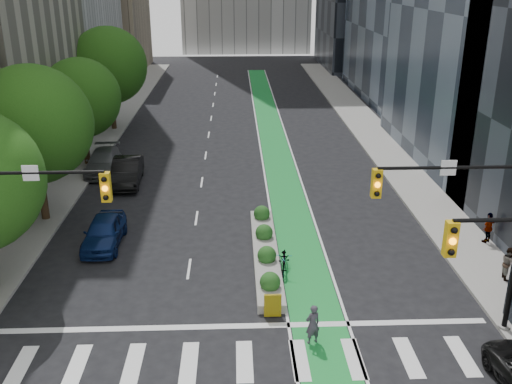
{
  "coord_description": "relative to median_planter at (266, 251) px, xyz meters",
  "views": [
    {
      "loc": [
        -0.24,
        -18.03,
        13.13
      ],
      "look_at": [
        0.77,
        8.25,
        3.0
      ],
      "focal_mm": 40.0,
      "sensor_mm": 36.0,
      "label": 1
    }
  ],
  "objects": [
    {
      "name": "ground",
      "position": [
        -1.2,
        -7.04,
        -0.37
      ],
      "size": [
        160.0,
        160.0,
        0.0
      ],
      "primitive_type": "plane",
      "color": "black",
      "rests_on": "ground"
    },
    {
      "name": "signal_right",
      "position": [
        7.47,
        -6.57,
        4.43
      ],
      "size": [
        5.82,
        0.51,
        7.2
      ],
      "color": "black",
      "rests_on": "ground"
    },
    {
      "name": "median_planter",
      "position": [
        0.0,
        0.0,
        0.0
      ],
      "size": [
        1.2,
        10.26,
        1.1
      ],
      "color": "gray",
      "rests_on": "ground"
    },
    {
      "name": "pedestrian_far",
      "position": [
        11.48,
        0.96,
        0.6
      ],
      "size": [
        1.02,
        0.87,
        1.64
      ],
      "primitive_type": "imported",
      "rotation": [
        0.0,
        0.0,
        3.73
      ],
      "color": "gray",
      "rests_on": "sidewalk_right"
    },
    {
      "name": "sidewalk_left",
      "position": [
        -13.0,
        17.96,
        -0.3
      ],
      "size": [
        3.6,
        90.0,
        0.15
      ],
      "primitive_type": "cube",
      "color": "gray",
      "rests_on": "ground"
    },
    {
      "name": "pedestrian_near",
      "position": [
        10.82,
        -2.75,
        0.54
      ],
      "size": [
        0.68,
        0.82,
        1.53
      ],
      "primitive_type": "imported",
      "rotation": [
        0.0,
        0.0,
        1.44
      ],
      "color": "gray",
      "rests_on": "sidewalk_right"
    },
    {
      "name": "tree_midfar",
      "position": [
        -12.2,
        14.96,
        4.57
      ],
      "size": [
        5.6,
        5.6,
        7.76
      ],
      "color": "black",
      "rests_on": "ground"
    },
    {
      "name": "cyclist",
      "position": [
        1.38,
        -7.02,
        0.45
      ],
      "size": [
        0.7,
        0.59,
        1.64
      ],
      "primitive_type": "imported",
      "rotation": [
        0.0,
        0.0,
        3.53
      ],
      "color": "#38343E",
      "rests_on": "ground"
    },
    {
      "name": "bicycle",
      "position": [
        0.8,
        -1.33,
        0.17
      ],
      "size": [
        0.96,
        2.14,
        1.09
      ],
      "primitive_type": "imported",
      "rotation": [
        0.0,
        0.0,
        -0.12
      ],
      "color": "gray",
      "rests_on": "ground"
    },
    {
      "name": "parked_car_left_far",
      "position": [
        -10.7,
        13.36,
        0.39
      ],
      "size": [
        2.44,
        5.37,
        1.52
      ],
      "primitive_type": "imported",
      "rotation": [
        0.0,
        0.0,
        0.06
      ],
      "color": "#5B5D61",
      "rests_on": "ground"
    },
    {
      "name": "tree_mid",
      "position": [
        -12.2,
        4.96,
        5.2
      ],
      "size": [
        6.4,
        6.4,
        8.78
      ],
      "color": "black",
      "rests_on": "ground"
    },
    {
      "name": "tree_far",
      "position": [
        -12.2,
        24.96,
        5.32
      ],
      "size": [
        6.6,
        6.6,
        9.0
      ],
      "color": "black",
      "rests_on": "ground"
    },
    {
      "name": "sidewalk_right",
      "position": [
        10.6,
        17.96,
        -0.3
      ],
      "size": [
        3.6,
        90.0,
        0.15
      ],
      "primitive_type": "cube",
      "color": "gray",
      "rests_on": "ground"
    },
    {
      "name": "bike_lane_paint",
      "position": [
        1.8,
        22.96,
        -0.37
      ],
      "size": [
        2.2,
        70.0,
        0.01
      ],
      "primitive_type": "cube",
      "color": "#188834",
      "rests_on": "ground"
    },
    {
      "name": "parked_car_left_mid",
      "position": [
        -8.62,
        10.91,
        0.47
      ],
      "size": [
        2.05,
        5.19,
        1.68
      ],
      "primitive_type": "imported",
      "rotation": [
        0.0,
        0.0,
        0.05
      ],
      "color": "black",
      "rests_on": "ground"
    },
    {
      "name": "parked_car_left_near",
      "position": [
        -8.2,
        1.69,
        0.38
      ],
      "size": [
        1.8,
        4.45,
        1.51
      ],
      "primitive_type": "imported",
      "rotation": [
        0.0,
        0.0,
        -0.0
      ],
      "color": "navy",
      "rests_on": "ground"
    }
  ]
}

